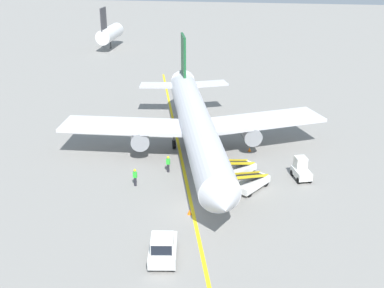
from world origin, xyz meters
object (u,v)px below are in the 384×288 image
Objects in this scene: pushback_tug at (163,248)px; baggage_tug_near_wing at (301,170)px; safety_cone_nose_right at (250,149)px; ground_crew_wing_walker at (168,164)px; ground_crew_marshaller at (135,177)px; belt_loader_aft_hold at (238,169)px; airliner at (196,123)px; safety_cone_nose_left at (189,212)px; belt_loader_forward_hold at (251,182)px.

pushback_tug is 1.43× the size of baggage_tug_near_wing.
ground_crew_wing_walker is at bearing -140.79° from safety_cone_nose_right.
pushback_tug reaches higher than safety_cone_nose_right.
safety_cone_nose_right is (10.13, 9.53, -0.69)m from ground_crew_marshaller.
belt_loader_aft_hold is 9.79m from ground_crew_marshaller.
ground_crew_marshaller is at bearing -136.75° from safety_cone_nose_right.
ground_crew_marshaller is 13.92m from safety_cone_nose_right.
belt_loader_aft_hold is 6.28m from safety_cone_nose_right.
safety_cone_nose_left is (1.28, -12.53, -3.20)m from airliner.
airliner is at bearing 95.82° from safety_cone_nose_left.
ground_crew_marshaller is at bearing 114.28° from pushback_tug.
ground_crew_marshaller is (-4.44, -8.26, -2.51)m from airliner.
pushback_tug is at bearing -116.83° from belt_loader_forward_hold.
belt_loader_forward_hold is 11.12× the size of safety_cone_nose_right.
belt_loader_aft_hold reaches higher than ground_crew_marshaller.
baggage_tug_near_wing is 5.45m from belt_loader_forward_hold.
safety_cone_nose_right is (5.32, 20.19, -0.77)m from pushback_tug.
belt_loader_aft_hold is 2.79× the size of ground_crew_wing_walker.
airliner is 10.03m from belt_loader_forward_hold.
airliner is 20.50× the size of ground_crew_wing_walker.
ground_crew_wing_walker is at bearing -179.40° from belt_loader_aft_hold.
airliner reaches higher than baggage_tug_near_wing.
safety_cone_nose_left is (-4.89, -5.08, -0.56)m from belt_loader_forward_hold.
airliner is 5.93m from ground_crew_wing_walker.
safety_cone_nose_left is 14.48m from safety_cone_nose_right.
safety_cone_nose_right is at bearing 93.19° from belt_loader_forward_hold.
pushback_tug is 6.51m from safety_cone_nose_left.
pushback_tug is at bearing -80.40° from ground_crew_wing_walker.
pushback_tug is 14.68m from belt_loader_aft_hold.
belt_loader_forward_hold is 2.88× the size of ground_crew_marshaller.
pushback_tug is 12.86m from belt_loader_forward_hold.
baggage_tug_near_wing is at bearing 14.02° from ground_crew_marshaller.
belt_loader_forward_hold is at bearing 46.05° from safety_cone_nose_left.
ground_crew_wing_walker is at bearing 53.09° from ground_crew_marshaller.
ground_crew_marshaller is at bearing -126.91° from ground_crew_wing_walker.
belt_loader_forward_hold is at bearing -50.38° from airliner.
ground_crew_wing_walker reaches higher than safety_cone_nose_right.
airliner is 9.71m from ground_crew_marshaller.
baggage_tug_near_wing reaches higher than ground_crew_wing_walker.
airliner reaches higher than safety_cone_nose_right.
safety_cone_nose_left and safety_cone_nose_right have the same top height.
baggage_tug_near_wing is at bearing 54.37° from pushback_tug.
belt_loader_forward_hold is at bearing -16.79° from ground_crew_wing_walker.
safety_cone_nose_left is at bearing -66.58° from ground_crew_wing_walker.
belt_loader_forward_hold is 2.90m from belt_loader_aft_hold.
ground_crew_marshaller reaches higher than safety_cone_nose_left.
airliner reaches higher than safety_cone_nose_left.
safety_cone_nose_right is at bearing 81.47° from belt_loader_aft_hold.
pushback_tug reaches higher than ground_crew_wing_walker.
airliner is 7.12× the size of belt_loader_forward_hold.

